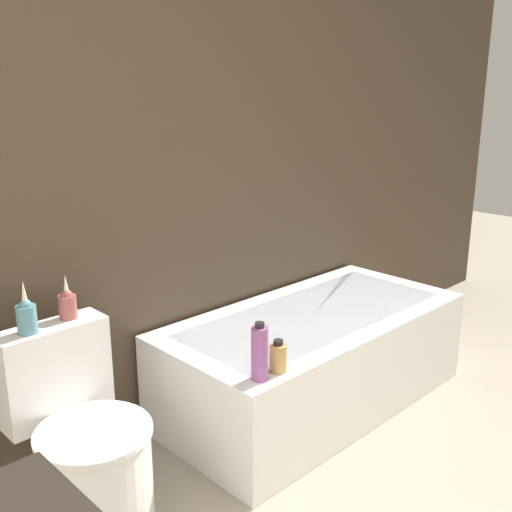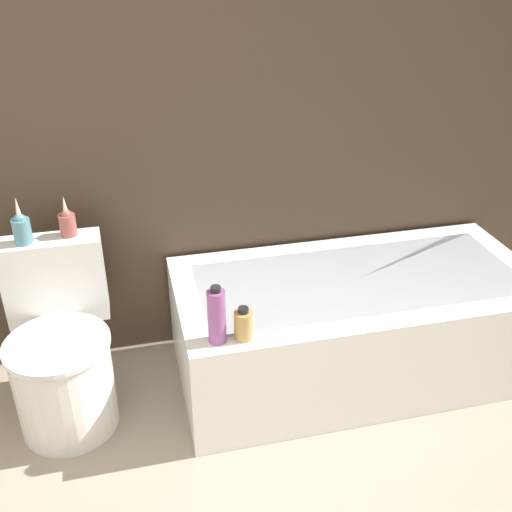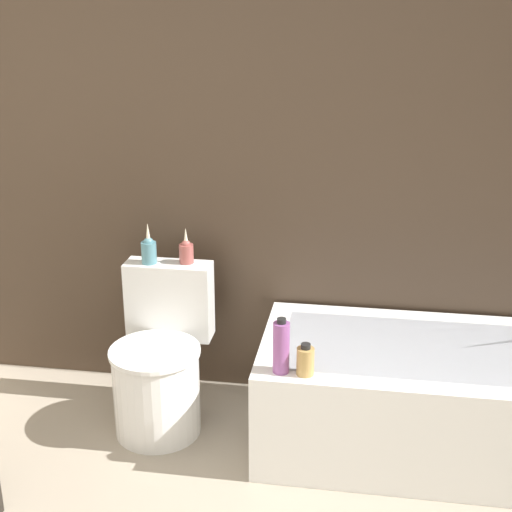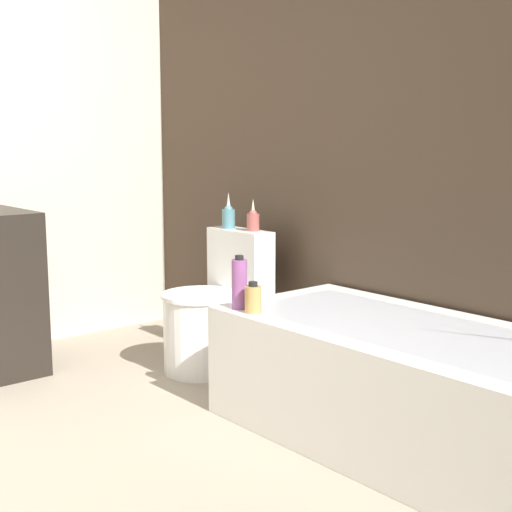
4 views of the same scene
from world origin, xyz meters
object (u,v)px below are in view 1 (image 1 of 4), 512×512
Objects in this scene: bathtub at (313,357)px; toilet at (87,453)px; vase_silver at (67,303)px; vase_gold at (26,315)px; shampoo_bottle_tall at (260,353)px; shampoo_bottle_short at (278,357)px.

toilet is at bearing -179.60° from bathtub.
vase_silver is at bearing 169.94° from bathtub.
bathtub is 8.18× the size of vase_gold.
vase_silver is at bearing 10.09° from vase_gold.
vase_gold is 0.87m from shampoo_bottle_tall.
vase_gold is 0.83× the size of shampoo_bottle_tall.
bathtub is 0.83m from shampoo_bottle_tall.
bathtub is at bearing 27.62° from shampoo_bottle_short.
toilet is 3.75× the size of vase_gold.
vase_gold is 1.14× the size of vase_silver.
vase_silver is at bearing 139.65° from shampoo_bottle_short.
toilet reaches higher than shampoo_bottle_tall.
bathtub is 1.30m from toilet.
vase_gold is at bearing 114.20° from toilet.
shampoo_bottle_short is at bearing -23.14° from toilet.
bathtub is 2.18× the size of toilet.
vase_silver reaches higher than bathtub.
vase_gold reaches higher than shampoo_bottle_tall.
toilet is 0.81m from shampoo_bottle_short.
shampoo_bottle_short is (0.70, -0.30, 0.25)m from toilet.
vase_silver is (-1.21, 0.21, 0.55)m from bathtub.
shampoo_bottle_short is at bearing -152.38° from bathtub.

